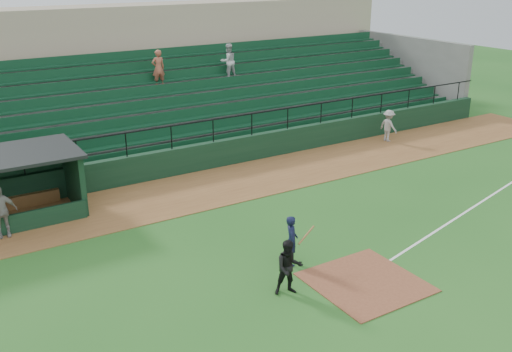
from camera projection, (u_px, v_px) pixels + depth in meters
ground at (343, 268)px, 17.52m from camera, size 90.00×90.00×0.00m
warning_track at (218, 186)px, 23.89m from camera, size 40.00×4.00×0.03m
home_plate_dirt at (365, 282)px, 16.72m from camera, size 3.00×3.00×0.03m
foul_line at (483, 201)px, 22.43m from camera, size 17.49×4.44×0.01m
stadium_structure at (139, 94)px, 29.84m from camera, size 38.00×13.08×6.40m
batter_at_plate at (292, 240)px, 17.51m from camera, size 1.10×0.71×1.59m
umpire at (289, 267)px, 15.92m from camera, size 0.95×0.85×1.62m
runner at (388, 126)px, 29.60m from camera, size 0.66×1.08×1.63m
dugout_player_a at (0, 211)px, 19.18m from camera, size 1.10×0.53×1.81m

